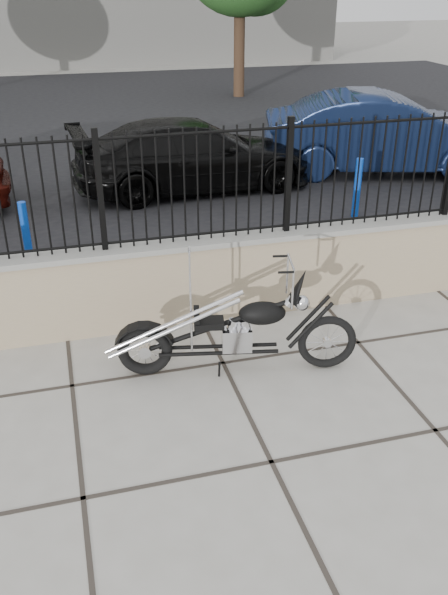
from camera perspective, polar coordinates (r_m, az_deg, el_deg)
name	(u,v)px	position (r m, az deg, el deg)	size (l,w,h in m)	color
ground_plane	(271,462)	(5.28, 4.31, -14.65)	(90.00, 90.00, 0.00)	#99968E
parking_lot	(109,129)	(16.60, -10.42, 14.77)	(30.00, 30.00, 0.00)	black
retaining_wall	(199,279)	(7.02, -2.23, 1.67)	(14.00, 0.36, 0.96)	gray
iron_fence	(198,185)	(6.62, -2.41, 10.11)	(14.00, 0.08, 1.20)	black
chopper_motorcycle	(232,312)	(5.96, 0.76, -1.29)	(2.23, 0.39, 1.34)	black
car_black	(193,155)	(11.50, -2.82, 12.77)	(1.73, 4.27, 1.24)	black
car_blue	(384,133)	(12.91, 14.26, 14.21)	(1.58, 4.54, 1.50)	#0F1A37
bollard_a	(26,235)	(8.72, -17.48, 5.46)	(0.11, 0.11, 0.90)	blue
bollard_b	(357,188)	(10.33, 11.97, 9.67)	(0.11, 0.11, 0.95)	#0B55AC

